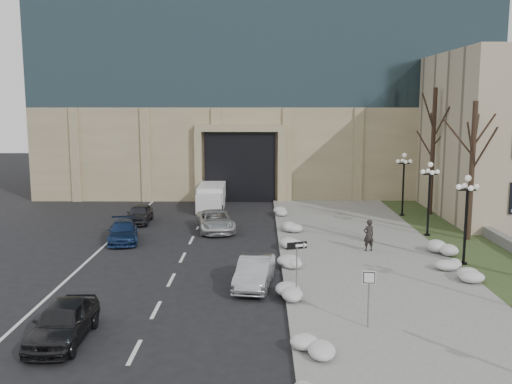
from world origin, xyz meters
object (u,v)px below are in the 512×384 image
keep_sign (369,287)px  lamppost_d (404,176)px  car_b (255,272)px  car_c (123,232)px  pedestrian (369,235)px  lamppost_b (467,208)px  one_way_sign (300,252)px  car_d (215,221)px  box_truck (211,198)px  car_a (63,322)px  car_e (139,214)px  lamppost_c (429,189)px

keep_sign → lamppost_d: 22.55m
car_b → car_c: 11.84m
pedestrian → lamppost_b: lamppost_b is taller
car_c → one_way_sign: (10.11, -10.23, 1.47)m
car_d → lamppost_d: size_ratio=1.01×
box_truck → car_a: bearing=-97.5°
car_b → car_d: 11.89m
car_c → pedestrian: size_ratio=2.37×
one_way_sign → keep_sign: one_way_sign is taller
car_a → keep_sign: bearing=5.7°
car_d → box_truck: size_ratio=0.82×
car_c → lamppost_d: bearing=10.5°
car_d → pedestrian: (9.07, -5.52, 0.35)m
car_e → one_way_sign: (10.26, -15.73, 1.43)m
one_way_sign → lamppost_d: bearing=44.9°
pedestrian → lamppost_c: 6.27m
box_truck → lamppost_c: (14.49, -9.70, 2.18)m
keep_sign → lamppost_b: (6.54, 8.54, 1.39)m
car_b → lamppost_c: size_ratio=0.88×
lamppost_b → car_c: bearing=164.8°
car_b → lamppost_c: 14.89m
car_b → pedestrian: pedestrian is taller
box_truck → lamppost_d: lamppost_d is taller
box_truck → lamppost_d: 14.99m
car_a → one_way_sign: one_way_sign is taller
box_truck → pedestrian: bearing=-54.4°
car_a → pedestrian: pedestrian is taller
car_c → lamppost_b: size_ratio=0.90×
keep_sign → car_b: bearing=140.2°
car_a → lamppost_b: lamppost_b is taller
one_way_sign → lamppost_b: size_ratio=0.53×
car_d → lamppost_b: 15.95m
keep_sign → lamppost_c: 16.46m
one_way_sign → car_a: bearing=-171.6°
one_way_sign → car_b: bearing=121.5°
lamppost_b → lamppost_c: same height
car_a → car_e: bearing=94.6°
box_truck → lamppost_d: bearing=-13.3°
car_a → box_truck: 25.98m
car_d → lamppost_d: 14.57m
pedestrian → one_way_sign: one_way_sign is taller
car_a → pedestrian: 17.87m
car_b → pedestrian: (6.35, 6.06, 0.33)m
car_d → one_way_sign: (4.69, -13.20, 1.42)m
car_a → car_b: car_a is taller
one_way_sign → lamppost_b: 10.24m
car_c → one_way_sign: 14.46m
car_a → box_truck: box_truck is taller
car_b → car_d: (-2.72, 11.58, -0.02)m
car_e → one_way_sign: one_way_sign is taller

